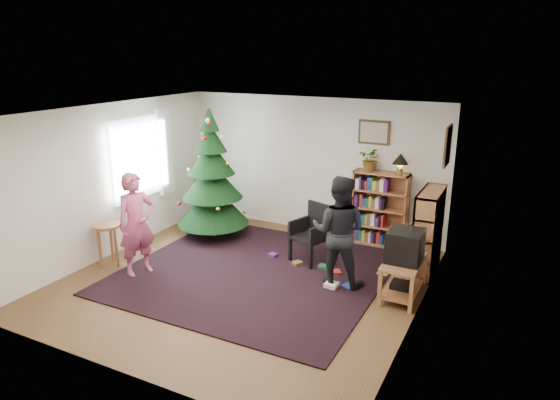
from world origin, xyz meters
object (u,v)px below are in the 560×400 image
at_px(person_standing, 137,224).
at_px(potted_plant, 371,159).
at_px(bookshelf_right, 428,231).
at_px(stool, 108,234).
at_px(crt_tv, 405,246).
at_px(table_lamp, 400,160).
at_px(picture_right, 448,146).
at_px(person_by_chair, 339,231).
at_px(armchair, 313,230).
at_px(christmas_tree, 212,184).
at_px(tv_stand, 403,276).
at_px(bookshelf_back, 380,208).
at_px(picture_back, 374,132).

relative_size(person_standing, potted_plant, 3.73).
height_order(bookshelf_right, stool, bookshelf_right).
relative_size(crt_tv, table_lamp, 1.38).
height_order(picture_right, person_by_chair, picture_right).
bearing_deg(armchair, christmas_tree, -165.04).
distance_m(bookshelf_right, potted_plant, 1.66).
relative_size(bookshelf_right, person_standing, 0.82).
bearing_deg(picture_right, tv_stand, -101.92).
relative_size(bookshelf_back, table_lamp, 3.64).
height_order(christmas_tree, armchair, christmas_tree).
relative_size(bookshelf_back, tv_stand, 1.52).
height_order(armchair, potted_plant, potted_plant).
height_order(person_standing, potted_plant, potted_plant).
xyz_separation_m(bookshelf_right, tv_stand, (-0.12, -1.00, -0.34)).
relative_size(picture_back, crt_tv, 1.11).
relative_size(person_standing, person_by_chair, 0.97).
bearing_deg(table_lamp, tv_stand, -72.76).
distance_m(picture_right, person_by_chair, 2.06).
xyz_separation_m(bookshelf_right, armchair, (-1.74, -0.36, -0.16)).
distance_m(picture_right, tv_stand, 2.04).
relative_size(tv_stand, crt_tv, 1.73).
relative_size(tv_stand, person_standing, 0.54).
distance_m(tv_stand, potted_plant, 2.40).
relative_size(armchair, stool, 1.38).
bearing_deg(tv_stand, stool, -167.05).
bearing_deg(table_lamp, christmas_tree, -162.56).
bearing_deg(picture_back, tv_stand, -61.03).
bearing_deg(person_standing, picture_right, -39.16).
distance_m(christmas_tree, bookshelf_right, 3.82).
xyz_separation_m(picture_back, potted_plant, (0.01, -0.14, -0.44)).
height_order(picture_back, christmas_tree, christmas_tree).
xyz_separation_m(picture_right, stool, (-4.68, -2.22, -1.42)).
bearing_deg(tv_stand, table_lamp, 107.24).
xyz_separation_m(picture_back, christmas_tree, (-2.61, -1.12, -0.96)).
height_order(picture_back, crt_tv, picture_back).
bearing_deg(armchair, person_by_chair, -23.87).
xyz_separation_m(picture_back, armchair, (-0.55, -1.30, -1.44)).
bearing_deg(potted_plant, armchair, -115.96).
height_order(armchair, stool, armchair).
bearing_deg(stool, crt_tv, 12.96).
distance_m(crt_tv, stool, 4.54).
bearing_deg(armchair, tv_stand, -1.33).
bearing_deg(table_lamp, picture_back, 165.23).
distance_m(bookshelf_right, person_by_chair, 1.48).
height_order(bookshelf_right, crt_tv, bookshelf_right).
xyz_separation_m(picture_back, stool, (-3.35, -2.95, -1.42)).
bearing_deg(picture_right, person_by_chair, -134.52).
distance_m(armchair, person_by_chair, 0.99).
xyz_separation_m(christmas_tree, table_lamp, (3.12, 0.98, 0.56)).
height_order(bookshelf_back, person_by_chair, person_by_chair).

